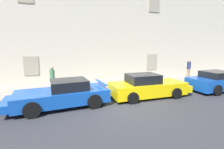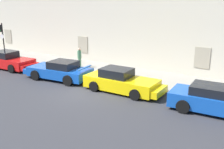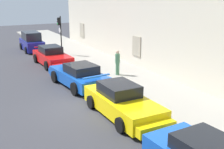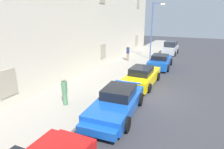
{
  "view_description": "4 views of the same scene",
  "coord_description": "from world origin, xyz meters",
  "px_view_note": "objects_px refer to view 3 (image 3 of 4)",
  "views": [
    {
      "loc": [
        -3.24,
        -7.48,
        3.12
      ],
      "look_at": [
        -0.47,
        1.18,
        1.55
      ],
      "focal_mm": 26.12,
      "sensor_mm": 36.0,
      "label": 1
    },
    {
      "loc": [
        9.83,
        -12.28,
        5.53
      ],
      "look_at": [
        0.79,
        1.93,
        0.78
      ],
      "focal_mm": 42.03,
      "sensor_mm": 36.0,
      "label": 2
    },
    {
      "loc": [
        12.56,
        -4.89,
        5.47
      ],
      "look_at": [
        -0.98,
        2.24,
        1.11
      ],
      "focal_mm": 46.19,
      "sensor_mm": 36.0,
      "label": 3
    },
    {
      "loc": [
        -11.44,
        -2.6,
        5.05
      ],
      "look_at": [
        -1.28,
        2.34,
        1.52
      ],
      "focal_mm": 29.73,
      "sensor_mm": 36.0,
      "label": 4
    }
  ],
  "objects_px": {
    "hatchback_parked": "(32,42)",
    "sportscar_white_middle": "(124,104)",
    "sportscar_yellow_flank": "(78,75)",
    "pedestrian_strolling": "(118,62)",
    "sportscar_red_lead": "(53,57)",
    "traffic_light": "(60,29)"
  },
  "relations": [
    {
      "from": "sportscar_red_lead",
      "to": "pedestrian_strolling",
      "type": "bearing_deg",
      "value": 29.36
    },
    {
      "from": "sportscar_red_lead",
      "to": "pedestrian_strolling",
      "type": "height_order",
      "value": "pedestrian_strolling"
    },
    {
      "from": "sportscar_yellow_flank",
      "to": "hatchback_parked",
      "type": "xyz_separation_m",
      "value": [
        -12.32,
        0.0,
        0.2
      ]
    },
    {
      "from": "sportscar_yellow_flank",
      "to": "traffic_light",
      "type": "height_order",
      "value": "traffic_light"
    },
    {
      "from": "sportscar_yellow_flank",
      "to": "pedestrian_strolling",
      "type": "height_order",
      "value": "pedestrian_strolling"
    },
    {
      "from": "sportscar_white_middle",
      "to": "pedestrian_strolling",
      "type": "xyz_separation_m",
      "value": [
        -5.85,
        2.86,
        0.38
      ]
    },
    {
      "from": "sportscar_red_lead",
      "to": "hatchback_parked",
      "type": "distance_m",
      "value": 6.71
    },
    {
      "from": "sportscar_yellow_flank",
      "to": "hatchback_parked",
      "type": "height_order",
      "value": "hatchback_parked"
    },
    {
      "from": "traffic_light",
      "to": "pedestrian_strolling",
      "type": "height_order",
      "value": "traffic_light"
    },
    {
      "from": "traffic_light",
      "to": "sportscar_white_middle",
      "type": "bearing_deg",
      "value": -6.37
    },
    {
      "from": "sportscar_white_middle",
      "to": "sportscar_yellow_flank",
      "type": "bearing_deg",
      "value": -178.31
    },
    {
      "from": "sportscar_red_lead",
      "to": "sportscar_yellow_flank",
      "type": "xyz_separation_m",
      "value": [
        5.61,
        -0.12,
        0.0
      ]
    },
    {
      "from": "pedestrian_strolling",
      "to": "traffic_light",
      "type": "bearing_deg",
      "value": -170.88
    },
    {
      "from": "sportscar_yellow_flank",
      "to": "hatchback_parked",
      "type": "bearing_deg",
      "value": 179.98
    },
    {
      "from": "sportscar_yellow_flank",
      "to": "hatchback_parked",
      "type": "distance_m",
      "value": 12.32
    },
    {
      "from": "sportscar_red_lead",
      "to": "sportscar_white_middle",
      "type": "relative_size",
      "value": 0.99
    },
    {
      "from": "hatchback_parked",
      "to": "sportscar_white_middle",
      "type": "bearing_deg",
      "value": 0.5
    },
    {
      "from": "sportscar_red_lead",
      "to": "hatchback_parked",
      "type": "bearing_deg",
      "value": -178.99
    },
    {
      "from": "sportscar_white_middle",
      "to": "hatchback_parked",
      "type": "height_order",
      "value": "hatchback_parked"
    },
    {
      "from": "sportscar_white_middle",
      "to": "hatchback_parked",
      "type": "relative_size",
      "value": 1.3
    },
    {
      "from": "sportscar_white_middle",
      "to": "hatchback_parked",
      "type": "xyz_separation_m",
      "value": [
        -17.72,
        -0.16,
        0.21
      ]
    },
    {
      "from": "sportscar_red_lead",
      "to": "pedestrian_strolling",
      "type": "distance_m",
      "value": 5.92
    }
  ]
}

